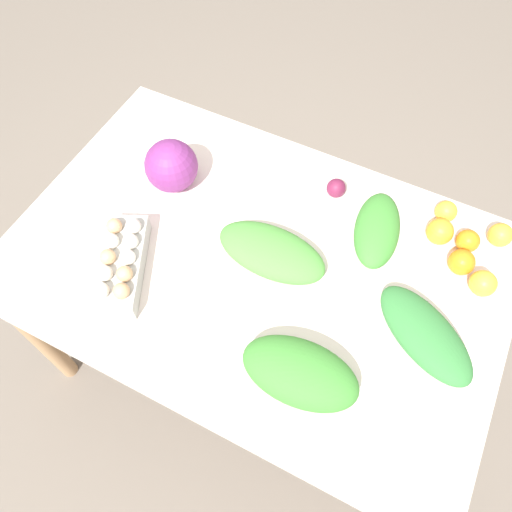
{
  "coord_description": "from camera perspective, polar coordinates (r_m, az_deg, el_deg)",
  "views": [
    {
      "loc": [
        -0.33,
        0.65,
        1.96
      ],
      "look_at": [
        0.0,
        0.0,
        0.77
      ],
      "focal_mm": 35.0,
      "sensor_mm": 36.0,
      "label": 1
    }
  ],
  "objects": [
    {
      "name": "greens_bunch_chard",
      "position": [
        1.38,
        1.79,
        0.47
      ],
      "size": [
        0.32,
        0.17,
        0.08
      ],
      "primitive_type": "ellipsoid",
      "rotation": [
        0.0,
        0.0,
        6.27
      ],
      "color": "#4C933D",
      "rests_on": "dining_table"
    },
    {
      "name": "orange_2",
      "position": [
        1.57,
        20.89,
        4.79
      ],
      "size": [
        0.06,
        0.06,
        0.06
      ],
      "primitive_type": "sphere",
      "color": "#F9A833",
      "rests_on": "dining_table"
    },
    {
      "name": "dining_table",
      "position": [
        1.5,
        0.0,
        -2.27
      ],
      "size": [
        1.4,
        0.92,
        0.75
      ],
      "color": "silver",
      "rests_on": "ground_plane"
    },
    {
      "name": "greens_bunch_dandelion",
      "position": [
        1.46,
        13.66,
        2.95
      ],
      "size": [
        0.18,
        0.28,
        0.08
      ],
      "primitive_type": "ellipsoid",
      "rotation": [
        0.0,
        0.0,
        4.93
      ],
      "color": "#3D8433",
      "rests_on": "dining_table"
    },
    {
      "name": "greens_bunch_scallion",
      "position": [
        1.23,
        5.06,
        -13.14
      ],
      "size": [
        0.3,
        0.19,
        0.1
      ],
      "primitive_type": "ellipsoid",
      "rotation": [
        0.0,
        0.0,
        3.21
      ],
      "color": "#3D8433",
      "rests_on": "dining_table"
    },
    {
      "name": "orange_5",
      "position": [
        1.48,
        22.43,
        -0.65
      ],
      "size": [
        0.07,
        0.07,
        0.07
      ],
      "primitive_type": "sphere",
      "color": "orange",
      "rests_on": "dining_table"
    },
    {
      "name": "orange_3",
      "position": [
        1.58,
        26.15,
        2.18
      ],
      "size": [
        0.07,
        0.07,
        0.07
      ],
      "primitive_type": "sphere",
      "color": "#F9A833",
      "rests_on": "dining_table"
    },
    {
      "name": "egg_carton",
      "position": [
        1.41,
        -15.25,
        -0.76
      ],
      "size": [
        0.23,
        0.32,
        0.09
      ],
      "rotation": [
        0.0,
        0.0,
        5.16
      ],
      "color": "#A8A8A3",
      "rests_on": "dining_table"
    },
    {
      "name": "beet_root",
      "position": [
        1.54,
        9.14,
        7.67
      ],
      "size": [
        0.06,
        0.06,
        0.06
      ],
      "primitive_type": "sphere",
      "color": "maroon",
      "rests_on": "dining_table"
    },
    {
      "name": "orange_0",
      "position": [
        1.53,
        23.04,
        1.6
      ],
      "size": [
        0.07,
        0.07,
        0.07
      ],
      "primitive_type": "sphere",
      "color": "orange",
      "rests_on": "dining_table"
    },
    {
      "name": "greens_bunch_beet_tops",
      "position": [
        1.34,
        18.74,
        -8.45
      ],
      "size": [
        0.34,
        0.28,
        0.07
      ],
      "primitive_type": "ellipsoid",
      "rotation": [
        0.0,
        0.0,
        2.59
      ],
      "color": "#337538",
      "rests_on": "dining_table"
    },
    {
      "name": "cabbage_purple",
      "position": [
        1.54,
        -9.66,
        10.11
      ],
      "size": [
        0.16,
        0.16,
        0.16
      ],
      "primitive_type": "sphere",
      "color": "#7A2D75",
      "rests_on": "dining_table"
    },
    {
      "name": "ground_plane",
      "position": [
        2.09,
        0.0,
        -11.01
      ],
      "size": [
        8.0,
        8.0,
        0.0
      ],
      "primitive_type": "plane",
      "color": "#70665B"
    },
    {
      "name": "orange_1",
      "position": [
        1.51,
        20.27,
        2.65
      ],
      "size": [
        0.08,
        0.08,
        0.08
      ],
      "primitive_type": "sphere",
      "color": "orange",
      "rests_on": "dining_table"
    },
    {
      "name": "orange_4",
      "position": [
        1.47,
        24.51,
        -2.86
      ],
      "size": [
        0.07,
        0.07,
        0.07
      ],
      "primitive_type": "sphere",
      "color": "#F9A833",
      "rests_on": "dining_table"
    }
  ]
}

